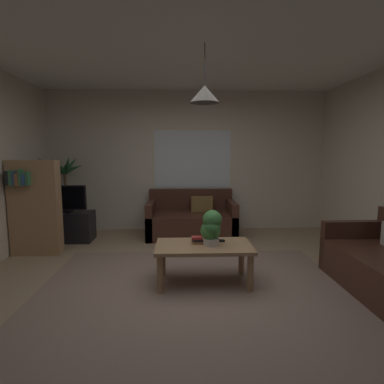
% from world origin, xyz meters
% --- Properties ---
extents(floor, '(5.28, 5.39, 0.02)m').
position_xyz_m(floor, '(0.00, 0.00, -0.01)').
color(floor, '#9E8466').
rests_on(floor, ground).
extents(rug, '(3.43, 2.96, 0.01)m').
position_xyz_m(rug, '(0.00, -0.20, 0.00)').
color(rug, gray).
rests_on(rug, ground).
extents(wall_back, '(5.40, 0.06, 2.66)m').
position_xyz_m(wall_back, '(0.00, 2.72, 1.33)').
color(wall_back, beige).
rests_on(wall_back, ground).
extents(ceiling, '(5.28, 5.39, 0.02)m').
position_xyz_m(ceiling, '(0.00, 0.00, 2.67)').
color(ceiling, white).
extents(window_pane, '(1.46, 0.01, 1.09)m').
position_xyz_m(window_pane, '(0.10, 2.69, 1.37)').
color(window_pane, white).
extents(couch_under_window, '(1.57, 0.86, 0.82)m').
position_xyz_m(couch_under_window, '(0.06, 2.20, 0.27)').
color(couch_under_window, '#47281E').
rests_on(couch_under_window, ground).
extents(coffee_table, '(1.10, 0.61, 0.46)m').
position_xyz_m(coffee_table, '(0.13, 0.15, 0.39)').
color(coffee_table, '#A87F56').
rests_on(coffee_table, ground).
extents(book_on_table_0, '(0.14, 0.13, 0.03)m').
position_xyz_m(book_on_table_0, '(0.06, 0.20, 0.47)').
color(book_on_table_0, '#99663F').
rests_on(book_on_table_0, coffee_table).
extents(book_on_table_1, '(0.13, 0.12, 0.03)m').
position_xyz_m(book_on_table_1, '(0.06, 0.20, 0.50)').
color(book_on_table_1, black).
rests_on(book_on_table_1, coffee_table).
extents(book_on_table_2, '(0.13, 0.09, 0.03)m').
position_xyz_m(book_on_table_2, '(0.05, 0.20, 0.53)').
color(book_on_table_2, '#B22D2D').
rests_on(book_on_table_2, coffee_table).
extents(remote_on_table_0, '(0.16, 0.07, 0.02)m').
position_xyz_m(remote_on_table_0, '(0.30, 0.26, 0.47)').
color(remote_on_table_0, black).
rests_on(remote_on_table_0, coffee_table).
extents(potted_plant_on_table, '(0.25, 0.24, 0.40)m').
position_xyz_m(potted_plant_on_table, '(0.22, 0.14, 0.66)').
color(potted_plant_on_table, beige).
rests_on(potted_plant_on_table, coffee_table).
extents(tv_stand, '(0.90, 0.44, 0.50)m').
position_xyz_m(tv_stand, '(-2.09, 1.94, 0.25)').
color(tv_stand, black).
rests_on(tv_stand, ground).
extents(tv, '(0.73, 0.16, 0.46)m').
position_xyz_m(tv, '(-2.09, 1.92, 0.73)').
color(tv, black).
rests_on(tv, tv_stand).
extents(potted_palm_corner, '(0.80, 0.74, 1.49)m').
position_xyz_m(potted_palm_corner, '(-2.26, 2.43, 0.70)').
color(potted_palm_corner, beige).
rests_on(potted_palm_corner, ground).
extents(bookshelf_corner, '(0.70, 0.31, 1.40)m').
position_xyz_m(bookshelf_corner, '(-2.28, 1.27, 0.72)').
color(bookshelf_corner, '#A87F56').
rests_on(bookshelf_corner, ground).
extents(pendant_lamp, '(0.33, 0.33, 0.62)m').
position_xyz_m(pendant_lamp, '(0.13, 0.15, 2.13)').
color(pendant_lamp, black).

